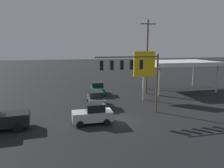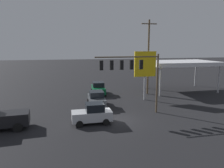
# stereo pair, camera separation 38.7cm
# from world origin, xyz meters

# --- Properties ---
(ground_plane) EXTENTS (200.00, 200.00, 0.00)m
(ground_plane) POSITION_xyz_m (0.00, 0.00, 0.00)
(ground_plane) COLOR black
(traffic_signal_assembly) EXTENTS (6.98, 0.43, 6.52)m
(traffic_signal_assembly) POSITION_xyz_m (-1.99, -1.53, 4.98)
(traffic_signal_assembly) COLOR brown
(traffic_signal_assembly) RESTS_ON ground
(utility_pole) EXTENTS (2.40, 0.26, 11.15)m
(utility_pole) POSITION_xyz_m (-7.60, -10.66, 5.87)
(utility_pole) COLOR brown
(utility_pole) RESTS_ON ground
(gas_station_canopy) EXTENTS (11.12, 7.46, 4.88)m
(gas_station_canopy) POSITION_xyz_m (-13.81, -11.97, 4.53)
(gas_station_canopy) COLOR silver
(gas_station_canopy) RESTS_ON ground
(price_sign) EXTENTS (2.99, 0.27, 6.64)m
(price_sign) POSITION_xyz_m (-5.77, -7.21, 4.73)
(price_sign) COLOR #B7B7BC
(price_sign) RESTS_ON ground
(hatchback_crossing) EXTENTS (3.81, 1.97, 1.97)m
(hatchback_crossing) POSITION_xyz_m (2.46, 0.36, 0.95)
(hatchback_crossing) COLOR silver
(hatchback_crossing) RESTS_ON ground
(sedan_waiting) EXTENTS (2.19, 4.46, 1.93)m
(sedan_waiting) POSITION_xyz_m (1.19, -5.30, 0.95)
(sedan_waiting) COLOR #474C51
(sedan_waiting) RESTS_ON ground
(sedan_far) EXTENTS (2.28, 4.51, 1.93)m
(sedan_far) POSITION_xyz_m (-0.12, -11.94, 0.95)
(sedan_far) COLOR #0C592D
(sedan_far) RESTS_ON ground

